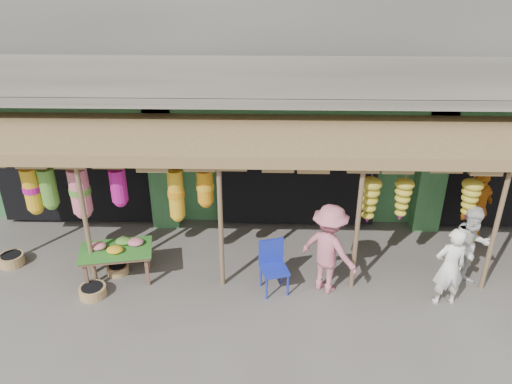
{
  "coord_description": "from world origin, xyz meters",
  "views": [
    {
      "loc": [
        -0.65,
        -8.08,
        5.99
      ],
      "look_at": [
        -0.88,
        1.0,
        1.42
      ],
      "focal_mm": 35.0,
      "sensor_mm": 36.0,
      "label": 1
    }
  ],
  "objects_px": {
    "flower_table": "(117,250)",
    "blue_chair": "(273,263)",
    "person_front": "(450,267)",
    "person_shopper": "(329,249)",
    "person_vendor": "(476,209)",
    "person_right": "(470,247)"
  },
  "relations": [
    {
      "from": "person_front",
      "to": "person_right",
      "type": "relative_size",
      "value": 0.94
    },
    {
      "from": "person_right",
      "to": "person_vendor",
      "type": "distance_m",
      "value": 1.46
    },
    {
      "from": "blue_chair",
      "to": "person_right",
      "type": "bearing_deg",
      "value": -12.25
    },
    {
      "from": "blue_chair",
      "to": "person_front",
      "type": "bearing_deg",
      "value": -22.5
    },
    {
      "from": "person_front",
      "to": "person_right",
      "type": "distance_m",
      "value": 0.83
    },
    {
      "from": "person_right",
      "to": "person_shopper",
      "type": "distance_m",
      "value": 2.7
    },
    {
      "from": "person_right",
      "to": "person_shopper",
      "type": "relative_size",
      "value": 0.93
    },
    {
      "from": "person_front",
      "to": "person_right",
      "type": "xyz_separation_m",
      "value": [
        0.57,
        0.6,
        0.05
      ]
    },
    {
      "from": "blue_chair",
      "to": "person_vendor",
      "type": "xyz_separation_m",
      "value": [
        4.3,
        1.57,
        0.37
      ]
    },
    {
      "from": "blue_chair",
      "to": "person_right",
      "type": "relative_size",
      "value": 0.6
    },
    {
      "from": "blue_chair",
      "to": "person_front",
      "type": "xyz_separation_m",
      "value": [
        3.15,
        -0.36,
        0.22
      ]
    },
    {
      "from": "blue_chair",
      "to": "person_right",
      "type": "distance_m",
      "value": 3.74
    },
    {
      "from": "person_front",
      "to": "person_shopper",
      "type": "bearing_deg",
      "value": -15.38
    },
    {
      "from": "blue_chair",
      "to": "person_shopper",
      "type": "relative_size",
      "value": 0.56
    },
    {
      "from": "blue_chair",
      "to": "person_vendor",
      "type": "relative_size",
      "value": 0.54
    },
    {
      "from": "person_front",
      "to": "person_vendor",
      "type": "distance_m",
      "value": 2.26
    },
    {
      "from": "person_right",
      "to": "person_vendor",
      "type": "xyz_separation_m",
      "value": [
        0.59,
        1.33,
        0.1
      ]
    },
    {
      "from": "flower_table",
      "to": "person_front",
      "type": "height_order",
      "value": "person_front"
    },
    {
      "from": "flower_table",
      "to": "person_vendor",
      "type": "xyz_separation_m",
      "value": [
        7.32,
        1.36,
        0.28
      ]
    },
    {
      "from": "person_front",
      "to": "flower_table",
      "type": "bearing_deg",
      "value": -11.19
    },
    {
      "from": "flower_table",
      "to": "blue_chair",
      "type": "distance_m",
      "value": 3.03
    },
    {
      "from": "person_right",
      "to": "person_front",
      "type": "bearing_deg",
      "value": -141.98
    }
  ]
}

